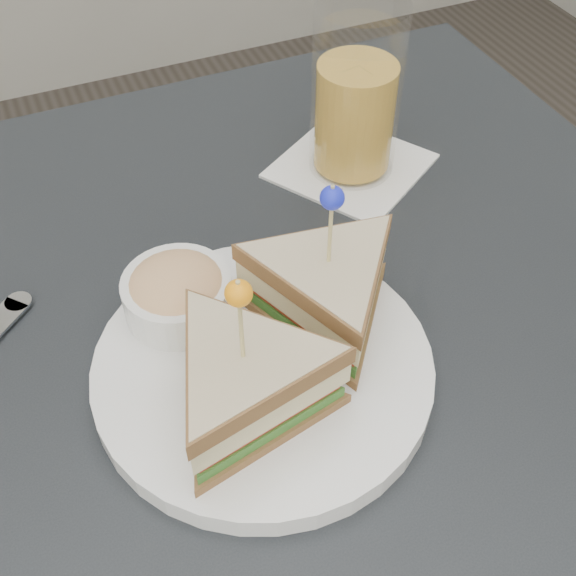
{
  "coord_description": "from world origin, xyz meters",
  "views": [
    {
      "loc": [
        -0.13,
        -0.32,
        1.19
      ],
      "look_at": [
        0.01,
        0.01,
        0.8
      ],
      "focal_mm": 45.0,
      "sensor_mm": 36.0,
      "label": 1
    }
  ],
  "objects": [
    {
      "name": "table",
      "position": [
        0.0,
        0.0,
        0.67
      ],
      "size": [
        0.8,
        0.8,
        0.75
      ],
      "color": "black",
      "rests_on": "ground"
    },
    {
      "name": "drink_set",
      "position": [
        0.15,
        0.18,
        0.82
      ],
      "size": [
        0.18,
        0.18,
        0.17
      ],
      "rotation": [
        0.0,
        0.0,
        0.56
      ],
      "color": "white",
      "rests_on": "table"
    },
    {
      "name": "plate_meal",
      "position": [
        -0.02,
        -0.02,
        0.79
      ],
      "size": [
        0.31,
        0.31,
        0.15
      ],
      "rotation": [
        0.0,
        0.0,
        -0.31
      ],
      "color": "white",
      "rests_on": "table"
    }
  ]
}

